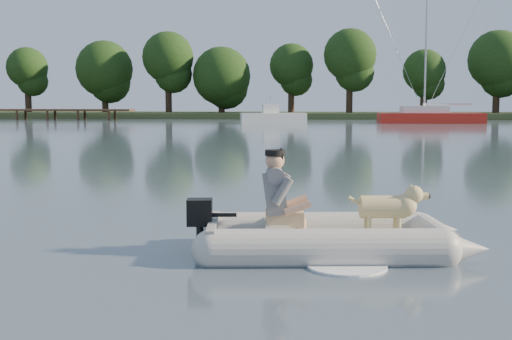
# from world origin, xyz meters

# --- Properties ---
(water) EXTENTS (160.00, 160.00, 0.00)m
(water) POSITION_xyz_m (0.00, 0.00, 0.00)
(water) COLOR slate
(water) RESTS_ON ground
(shore_bank) EXTENTS (160.00, 12.00, 0.70)m
(shore_bank) POSITION_xyz_m (0.00, 62.00, 0.25)
(shore_bank) COLOR #47512D
(shore_bank) RESTS_ON water
(dock) EXTENTS (18.00, 2.00, 1.04)m
(dock) POSITION_xyz_m (-26.00, 52.00, 0.52)
(dock) COLOR #4C331E
(dock) RESTS_ON water
(treeline) EXTENTS (84.66, 7.35, 9.27)m
(treeline) POSITION_xyz_m (5.75, 61.07, 5.30)
(treeline) COLOR #332316
(treeline) RESTS_ON shore_bank
(dinghy) EXTENTS (4.61, 3.37, 1.29)m
(dinghy) POSITION_xyz_m (0.92, 0.02, 0.55)
(dinghy) COLOR #A3A39E
(dinghy) RESTS_ON water
(man) EXTENTS (0.73, 0.65, 1.00)m
(man) POSITION_xyz_m (0.27, -0.01, 0.72)
(man) COLOR slate
(man) RESTS_ON dinghy
(dog) EXTENTS (0.89, 0.41, 0.58)m
(dog) POSITION_xyz_m (1.51, 0.14, 0.48)
(dog) COLOR tan
(dog) RESTS_ON dinghy
(outboard_motor) EXTENTS (0.41, 0.31, 0.73)m
(outboard_motor) POSITION_xyz_m (-0.62, -0.16, 0.29)
(outboard_motor) COLOR black
(outboard_motor) RESTS_ON dinghy
(motorboat) EXTENTS (5.73, 3.10, 2.30)m
(motorboat) POSITION_xyz_m (-3.07, 44.44, 1.04)
(motorboat) COLOR white
(motorboat) RESTS_ON water
(sailboat) EXTENTS (8.47, 3.00, 11.46)m
(sailboat) POSITION_xyz_m (9.56, 46.04, 0.50)
(sailboat) COLOR red
(sailboat) RESTS_ON water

